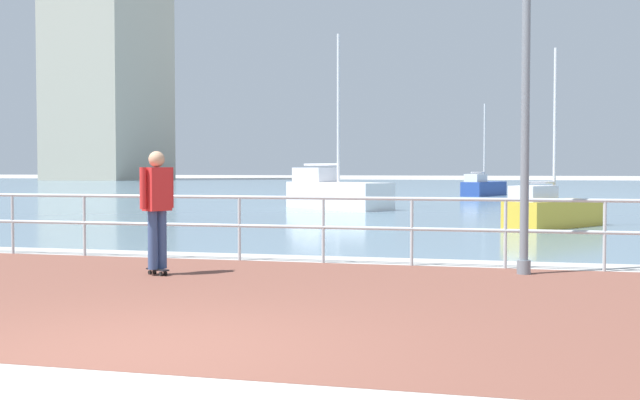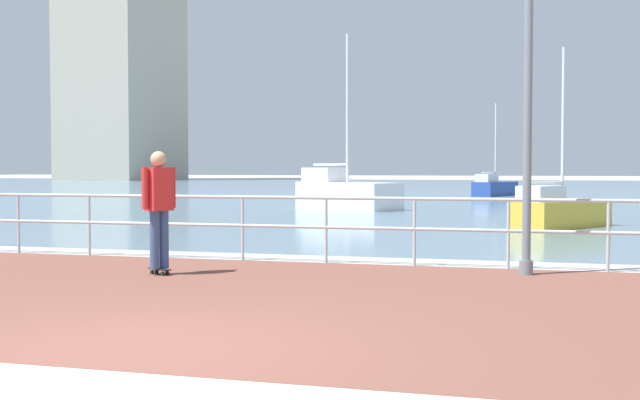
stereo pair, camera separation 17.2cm
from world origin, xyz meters
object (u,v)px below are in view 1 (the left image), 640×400
Objects in this scene: sailboat_blue at (483,187)px; sailboat_ivory at (551,211)px; lamppost at (529,77)px; skateboarder at (157,201)px; sailboat_yellow at (335,192)px.

sailboat_blue reaches higher than sailboat_ivory.
lamppost reaches higher than sailboat_ivory.
skateboarder is at bearing -95.03° from sailboat_blue.
skateboarder is 18.48m from sailboat_yellow.
sailboat_yellow is (-6.74, 16.89, -2.18)m from lamppost.
sailboat_yellow is at bearing 133.38° from sailboat_ivory.
skateboarder is at bearing -163.26° from lamppost.
lamppost reaches higher than sailboat_blue.
skateboarder is 0.39× the size of sailboat_ivory.
skateboarder is 0.27× the size of sailboat_yellow.
sailboat_ivory is at bearing -46.62° from sailboat_yellow.
lamppost is 18.31m from sailboat_yellow.
sailboat_ivory is (7.39, -7.82, -0.18)m from sailboat_yellow.
lamppost is 32.16m from sailboat_blue.
sailboat_yellow is at bearing -107.15° from sailboat_blue.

